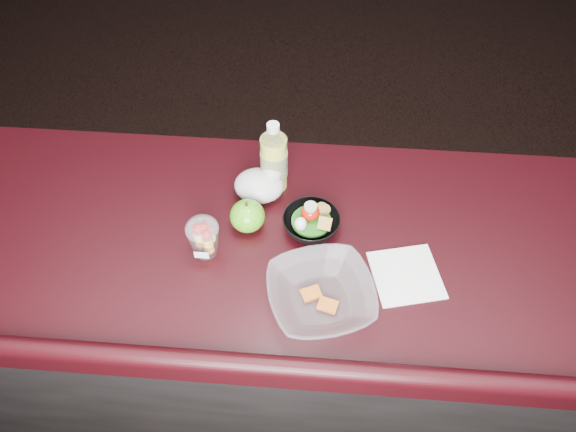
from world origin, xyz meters
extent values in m
cube|color=black|center=(0.00, 0.30, 0.49)|extent=(4.00, 0.65, 0.98)
cube|color=black|center=(0.00, 0.30, 1.00)|extent=(4.06, 0.71, 0.04)
cylinder|color=yellow|center=(-0.12, 0.48, 1.11)|extent=(0.07, 0.07, 0.17)
cylinder|color=white|center=(-0.12, 0.48, 1.11)|extent=(0.07, 0.07, 0.17)
cone|color=white|center=(-0.12, 0.48, 1.21)|extent=(0.07, 0.07, 0.03)
cylinder|color=white|center=(-0.12, 0.48, 1.23)|extent=(0.03, 0.03, 0.02)
cylinder|color=#072D99|center=(-0.12, 0.48, 1.11)|extent=(0.07, 0.07, 0.08)
ellipsoid|color=white|center=(-0.27, 0.25, 1.11)|extent=(0.08, 0.08, 0.05)
ellipsoid|color=#308F10|center=(-0.18, 0.33, 1.06)|extent=(0.09, 0.09, 0.08)
cylinder|color=black|center=(-0.18, 0.33, 1.11)|extent=(0.01, 0.01, 0.01)
ellipsoid|color=silver|center=(-0.16, 0.44, 1.06)|extent=(0.13, 0.11, 0.08)
sphere|color=silver|center=(-0.13, 0.46, 1.09)|extent=(0.06, 0.06, 0.06)
imported|color=black|center=(-0.02, 0.34, 1.04)|extent=(0.15, 0.15, 0.05)
cylinder|color=#0F470C|center=(-0.02, 0.34, 1.05)|extent=(0.10, 0.10, 0.01)
ellipsoid|color=#A61407|center=(-0.02, 0.35, 1.07)|extent=(0.05, 0.05, 0.04)
cylinder|color=beige|center=(-0.02, 0.35, 1.10)|extent=(0.03, 0.03, 0.01)
ellipsoid|color=white|center=(-0.04, 0.31, 1.07)|extent=(0.03, 0.03, 0.04)
imported|color=silver|center=(0.02, 0.12, 1.05)|extent=(0.31, 0.31, 0.06)
cube|color=#990F0C|center=(0.00, 0.14, 1.03)|extent=(0.06, 0.05, 0.01)
cube|color=#990F0C|center=(0.04, 0.11, 1.03)|extent=(0.05, 0.04, 0.01)
cube|color=white|center=(0.22, 0.21, 1.02)|extent=(0.19, 0.19, 0.00)
camera|label=1|loc=(-0.01, -0.55, 2.18)|focal=35.00mm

